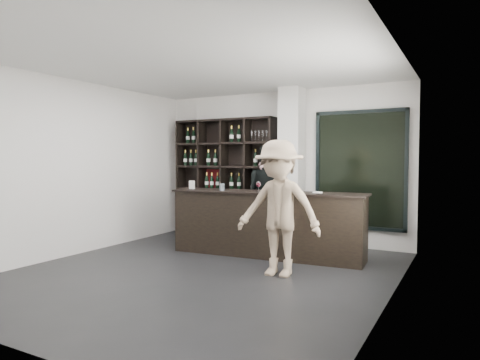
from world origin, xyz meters
The scene contains 12 objects.
floor centered at (0.00, 0.00, -0.01)m, with size 5.00×5.50×0.01m, color black.
wine_shelf centered at (-1.15, 2.57, 1.20)m, with size 2.20×0.35×2.40m, color black, non-canonical shape.
structural_column centered at (0.35, 2.47, 1.45)m, with size 0.40×0.40×2.90m, color silver.
glass_panel centered at (1.55, 2.69, 1.40)m, with size 1.60×0.08×2.10m.
tasting_counter centered at (0.35, 1.38, 0.53)m, with size 3.23×0.67×1.06m.
taster_pink centered at (-0.15, 2.40, 0.80)m, with size 0.59×0.38×1.61m, color beige.
taster_black centered at (-0.10, 2.40, 0.93)m, with size 0.91×0.71×1.87m, color black.
customer centered at (0.99, 0.40, 0.92)m, with size 1.19×0.69×1.85m, color gray.
wine_glass centered at (0.25, 1.29, 1.16)m, with size 0.08×0.08×0.19m, color white, non-canonical shape.
spit_cup centered at (-0.41, 1.23, 1.12)m, with size 0.09×0.09×0.12m, color #A3B3C1.
napkin_stack centered at (1.17, 1.50, 1.07)m, with size 0.11×0.11×0.02m, color white.
card_stand centered at (-1.09, 1.32, 1.13)m, with size 0.10×0.05×0.14m, color white.
Camera 1 is at (3.29, -4.93, 1.59)m, focal length 32.00 mm.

